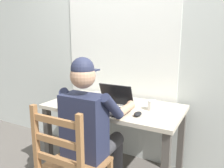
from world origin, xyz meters
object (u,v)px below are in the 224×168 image
at_px(seated_person, 92,125).
at_px(book_stack_main, 99,96).
at_px(coffee_mug_white, 152,105).
at_px(coffee_mug_dark, 78,98).
at_px(computer_mouse, 138,114).
at_px(desk, 114,115).
at_px(wooden_chair, 71,167).
at_px(laptop, 112,104).

bearing_deg(seated_person, book_stack_main, 116.43).
height_order(coffee_mug_white, coffee_mug_dark, coffee_mug_dark).
bearing_deg(seated_person, coffee_mug_white, 50.86).
bearing_deg(computer_mouse, seated_person, -141.16).
height_order(desk, coffee_mug_dark, coffee_mug_dark).
relative_size(computer_mouse, coffee_mug_white, 0.85).
bearing_deg(coffee_mug_white, book_stack_main, 170.85).
bearing_deg(coffee_mug_dark, book_stack_main, 67.76).
bearing_deg(book_stack_main, coffee_mug_white, -9.15).
bearing_deg(coffee_mug_dark, wooden_chair, -58.20).
height_order(laptop, coffee_mug_white, laptop).
height_order(desk, book_stack_main, book_stack_main).
xyz_separation_m(computer_mouse, coffee_mug_white, (0.06, 0.20, 0.03)).
height_order(seated_person, book_stack_main, seated_person).
relative_size(seated_person, laptop, 3.81).
relative_size(laptop, computer_mouse, 3.30).
bearing_deg(computer_mouse, coffee_mug_dark, 174.04).
xyz_separation_m(seated_person, book_stack_main, (-0.27, 0.55, 0.08)).
distance_m(seated_person, wooden_chair, 0.36).
distance_m(seated_person, book_stack_main, 0.62).
relative_size(desk, coffee_mug_white, 11.14).
height_order(laptop, computer_mouse, laptop).
height_order(wooden_chair, book_stack_main, wooden_chair).
distance_m(desk, book_stack_main, 0.32).
xyz_separation_m(desk, wooden_chair, (0.02, -0.70, -0.17)).
distance_m(coffee_mug_white, book_stack_main, 0.65).
relative_size(desk, book_stack_main, 6.07).
height_order(desk, seated_person, seated_person).
bearing_deg(seated_person, wooden_chair, -90.00).
height_order(computer_mouse, coffee_mug_white, coffee_mug_white).
relative_size(coffee_mug_dark, book_stack_main, 0.53).
distance_m(seated_person, computer_mouse, 0.40).
xyz_separation_m(wooden_chair, coffee_mug_white, (0.36, 0.73, 0.32)).
bearing_deg(seated_person, coffee_mug_dark, 139.58).
xyz_separation_m(desk, laptop, (0.05, -0.13, 0.16)).
xyz_separation_m(coffee_mug_white, book_stack_main, (-0.64, 0.10, -0.02)).
relative_size(coffee_mug_white, book_stack_main, 0.54).
bearing_deg(laptop, desk, 108.94).
distance_m(wooden_chair, coffee_mug_white, 0.88).
height_order(seated_person, laptop, seated_person).
bearing_deg(desk, coffee_mug_dark, -163.25).
distance_m(laptop, computer_mouse, 0.28).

